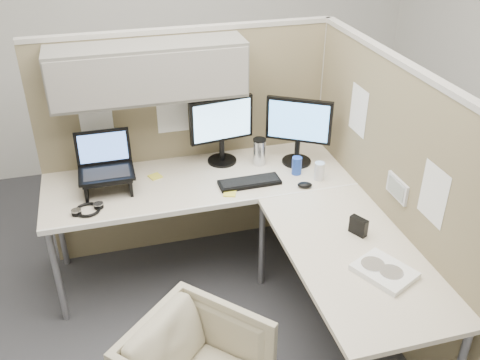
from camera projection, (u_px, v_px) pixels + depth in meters
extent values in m
plane|color=#303035|center=(235.00, 314.00, 3.45)|extent=(4.50, 4.50, 0.00)
cube|color=#867857|center=(188.00, 145.00, 3.77)|extent=(2.00, 0.05, 1.60)
cube|color=#A8A399|center=(182.00, 29.00, 3.36)|extent=(2.00, 0.06, 0.03)
cube|color=slate|center=(148.00, 70.00, 3.28)|extent=(1.20, 0.34, 0.34)
cube|color=gray|center=(151.00, 80.00, 3.13)|extent=(1.18, 0.01, 0.30)
plane|color=white|center=(95.00, 109.00, 3.44)|extent=(0.26, 0.00, 0.26)
plane|color=white|center=(172.00, 111.00, 3.59)|extent=(0.26, 0.00, 0.26)
cube|color=#867857|center=(385.00, 198.00, 3.17)|extent=(0.05, 2.00, 1.60)
cube|color=#A8A399|center=(407.00, 65.00, 2.76)|extent=(0.06, 2.00, 0.03)
cube|color=#A8A399|center=(320.00, 129.00, 4.00)|extent=(0.06, 0.06, 1.60)
cube|color=silver|center=(398.00, 188.00, 2.96)|extent=(0.02, 0.20, 0.12)
cube|color=gray|center=(396.00, 188.00, 2.96)|extent=(0.00, 0.16, 0.09)
plane|color=white|center=(358.00, 110.00, 3.30)|extent=(0.00, 0.26, 0.26)
plane|color=white|center=(434.00, 194.00, 2.64)|extent=(0.00, 0.26, 0.26)
cube|color=beige|center=(199.00, 180.00, 3.52)|extent=(2.00, 0.68, 0.03)
cube|color=beige|center=(354.00, 255.00, 2.84)|extent=(0.68, 1.30, 0.03)
cube|color=white|center=(210.00, 208.00, 3.23)|extent=(2.00, 0.02, 0.03)
cylinder|color=gray|center=(58.00, 276.00, 3.24)|extent=(0.04, 0.04, 0.70)
cylinder|color=gray|center=(59.00, 223.00, 3.73)|extent=(0.04, 0.04, 0.70)
cylinder|color=gray|center=(262.00, 242.00, 3.54)|extent=(0.04, 0.04, 0.70)
cylinder|color=black|center=(222.00, 160.00, 3.71)|extent=(0.20, 0.20, 0.02)
cylinder|color=black|center=(222.00, 150.00, 3.67)|extent=(0.04, 0.04, 0.15)
cube|color=black|center=(221.00, 120.00, 3.55)|extent=(0.44, 0.09, 0.30)
cube|color=#92CDFC|center=(222.00, 121.00, 3.54)|extent=(0.40, 0.06, 0.26)
cylinder|color=black|center=(296.00, 161.00, 3.70)|extent=(0.20, 0.20, 0.02)
cylinder|color=black|center=(297.00, 151.00, 3.66)|extent=(0.04, 0.04, 0.15)
cube|color=black|center=(299.00, 120.00, 3.54)|extent=(0.39, 0.26, 0.30)
cube|color=#5AA5F5|center=(298.00, 122.00, 3.53)|extent=(0.34, 0.21, 0.26)
cube|color=black|center=(107.00, 176.00, 3.31)|extent=(0.30, 0.24, 0.01)
cube|color=black|center=(86.00, 186.00, 3.31)|extent=(0.02, 0.22, 0.12)
cube|color=black|center=(130.00, 180.00, 3.37)|extent=(0.02, 0.22, 0.12)
cube|color=black|center=(107.00, 173.00, 3.31)|extent=(0.34, 0.24, 0.02)
cube|color=black|center=(103.00, 147.00, 3.37)|extent=(0.34, 0.06, 0.22)
cube|color=#598CF2|center=(103.00, 147.00, 3.36)|extent=(0.30, 0.04, 0.18)
cube|color=black|center=(250.00, 182.00, 3.44)|extent=(0.40, 0.14, 0.02)
ellipsoid|color=black|center=(305.00, 185.00, 3.40)|extent=(0.11, 0.08, 0.03)
cylinder|color=silver|center=(259.00, 152.00, 3.64)|extent=(0.08, 0.08, 0.18)
cylinder|color=black|center=(260.00, 140.00, 3.59)|extent=(0.09, 0.09, 0.01)
cylinder|color=silver|center=(319.00, 171.00, 3.47)|extent=(0.07, 0.07, 0.12)
cylinder|color=#1E3FA5|center=(297.00, 166.00, 3.54)|extent=(0.07, 0.07, 0.12)
cube|color=yellow|center=(155.00, 176.00, 3.52)|extent=(0.10, 0.10, 0.01)
cube|color=yellow|center=(230.00, 193.00, 3.34)|extent=(0.10, 0.10, 0.01)
torus|color=black|center=(88.00, 210.00, 3.17)|extent=(0.19, 0.19, 0.02)
cylinder|color=black|center=(76.00, 212.00, 3.13)|extent=(0.06, 0.06, 0.03)
cylinder|color=black|center=(99.00, 206.00, 3.20)|extent=(0.06, 0.06, 0.03)
cube|color=white|center=(384.00, 271.00, 2.68)|extent=(0.32, 0.35, 0.03)
cylinder|color=silver|center=(391.00, 272.00, 2.65)|extent=(0.12, 0.12, 0.00)
cylinder|color=silver|center=(373.00, 264.00, 2.70)|extent=(0.12, 0.12, 0.00)
cube|color=black|center=(358.00, 226.00, 2.95)|extent=(0.08, 0.11, 0.10)
cube|color=white|center=(356.00, 227.00, 2.94)|extent=(0.04, 0.07, 0.08)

